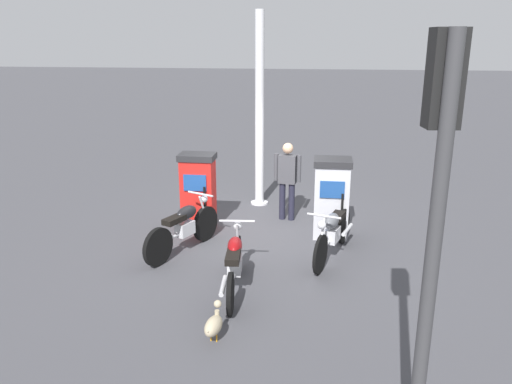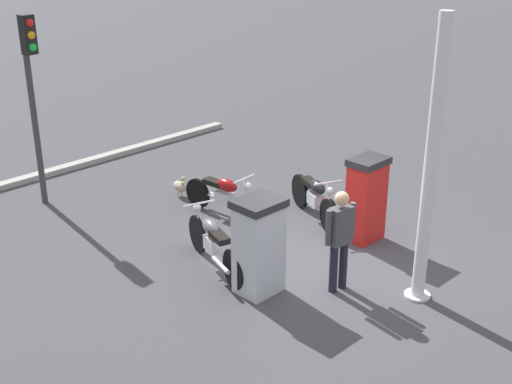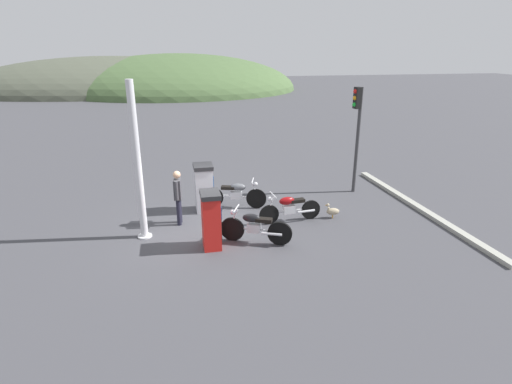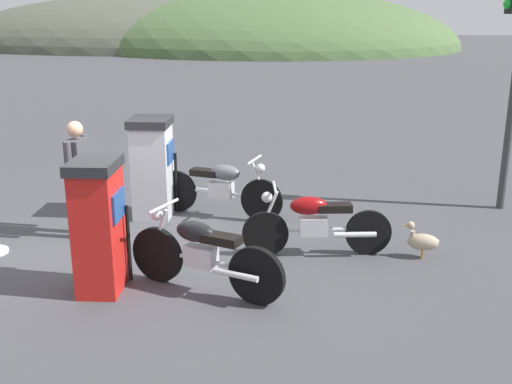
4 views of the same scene
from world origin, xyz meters
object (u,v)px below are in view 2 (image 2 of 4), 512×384
Objects in this scene: fuel_pump_near at (366,199)px; motorcycle_near_pump at (315,198)px; roadside_traffic_light at (31,79)px; wandering_duck at (180,186)px; fuel_pump_far at (258,246)px; motorcycle_far_pump at (213,241)px; canopy_support_pole at (430,171)px; motorcycle_extra at (224,195)px; attendant_person at (340,235)px.

motorcycle_near_pump is (1.16, 0.03, -0.33)m from fuel_pump_near.
fuel_pump_near is 1.21m from motorcycle_near_pump.
wandering_duck is at bearing -126.02° from roadside_traffic_light.
fuel_pump_far is 0.76× the size of motorcycle_far_pump.
fuel_pump_near is 0.36× the size of canopy_support_pole.
fuel_pump_far is 3.15× the size of wandering_duck.
fuel_pump_far is at bearing 159.84° from wandering_duck.
fuel_pump_far is 0.79× the size of motorcycle_extra.
canopy_support_pole is (-2.96, 0.93, 1.61)m from motorcycle_near_pump.
fuel_pump_far reaches higher than motorcycle_near_pump.
motorcycle_far_pump reaches higher than wandering_duck.
roadside_traffic_light is at bearing 18.48° from canopy_support_pole.
motorcycle_extra is at bearing 3.22° from canopy_support_pole.
wandering_duck is (2.81, -1.45, -0.26)m from motorcycle_far_pump.
fuel_pump_near is 0.83× the size of motorcycle_near_pump.
attendant_person reaches higher than wandering_duck.
attendant_person reaches higher than motorcycle_far_pump.
attendant_person is at bearing -164.91° from roadside_traffic_light.
canopy_support_pole reaches higher than motorcycle_near_pump.
motorcycle_extra is 0.52× the size of roadside_traffic_light.
fuel_pump_near is 1.89m from attendant_person.
motorcycle_extra is (2.45, -1.41, -0.32)m from fuel_pump_far.
fuel_pump_far is 2.85m from motorcycle_near_pump.
roadside_traffic_light reaches higher than attendant_person.
fuel_pump_near is at bearing -153.85° from motorcycle_extra.
canopy_support_pole reaches higher than roadside_traffic_light.
fuel_pump_far is at bearing -177.55° from motorcycle_far_pump.
roadside_traffic_light is at bearing 15.09° from attendant_person.
fuel_pump_far reaches higher than motorcycle_extra.
attendant_person is (-1.98, 1.66, 0.49)m from motorcycle_near_pump.
wandering_duck is at bearing -5.97° from attendant_person.
canopy_support_pole reaches higher than motorcycle_extra.
attendant_person is 1.66m from canopy_support_pole.
fuel_pump_far is 0.41× the size of roadside_traffic_light.
fuel_pump_near is 2.41m from canopy_support_pole.
canopy_support_pole is at bearing -176.78° from motorcycle_extra.
motorcycle_near_pump is 0.95× the size of motorcycle_extra.
attendant_person reaches higher than fuel_pump_far.
fuel_pump_near is 0.79× the size of motorcycle_extra.
fuel_pump_far is 0.93× the size of attendant_person.
motorcycle_extra is (1.29, 1.17, -0.00)m from motorcycle_near_pump.
motorcycle_extra is at bearing 26.15° from fuel_pump_near.
motorcycle_far_pump is 1.03× the size of motorcycle_extra.
canopy_support_pole is at bearing -177.53° from wandering_duck.
wandering_duck is 3.55m from roadside_traffic_light.
motorcycle_far_pump reaches higher than motorcycle_extra.
wandering_duck is at bearing 2.47° from canopy_support_pole.
fuel_pump_near is 6.62m from roadside_traffic_light.
motorcycle_extra is 1.18× the size of attendant_person.
roadside_traffic_light reaches higher than motorcycle_extra.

